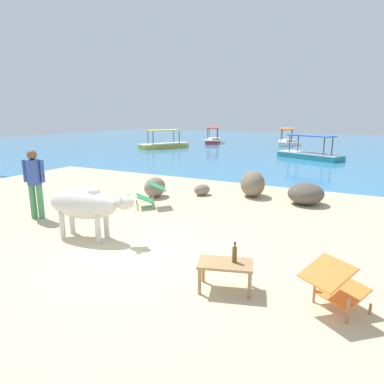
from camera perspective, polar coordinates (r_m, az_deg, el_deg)
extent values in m
cube|color=#CCB78E|center=(6.06, -9.75, -11.07)|extent=(18.00, 14.00, 0.04)
cube|color=teal|center=(26.69, 20.44, 6.95)|extent=(60.00, 36.00, 0.03)
cylinder|color=beige|center=(7.04, -14.13, -5.29)|extent=(0.11, 0.11, 0.54)
cylinder|color=beige|center=(6.79, -15.48, -6.03)|extent=(0.11, 0.11, 0.54)
cylinder|color=beige|center=(7.49, -19.46, -4.54)|extent=(0.11, 0.11, 0.54)
cylinder|color=beige|center=(7.26, -20.90, -5.20)|extent=(0.11, 0.11, 0.54)
ellipsoid|color=beige|center=(7.02, -17.81, -1.88)|extent=(1.55, 0.80, 0.59)
ellipsoid|color=beige|center=(6.51, -11.27, -1.74)|extent=(0.43, 0.30, 0.28)
cone|color=beige|center=(6.60, -10.73, -0.45)|extent=(0.11, 0.11, 0.10)
cone|color=beige|center=(6.36, -11.91, -1.01)|extent=(0.11, 0.11, 0.10)
ellipsoid|color=beige|center=(6.81, -16.18, -0.02)|extent=(0.31, 0.28, 0.20)
cube|color=#A37A4C|center=(4.86, 5.65, -11.85)|extent=(0.86, 0.65, 0.04)
cylinder|color=#A37A4C|center=(5.10, 9.67, -13.31)|extent=(0.05, 0.05, 0.38)
cylinder|color=#A37A4C|center=(4.78, 9.62, -15.21)|extent=(0.05, 0.05, 0.38)
cylinder|color=#A37A4C|center=(5.14, 1.88, -12.89)|extent=(0.05, 0.05, 0.38)
cylinder|color=#A37A4C|center=(4.83, 1.25, -14.73)|extent=(0.05, 0.05, 0.38)
cylinder|color=brown|center=(4.83, 7.14, -10.38)|extent=(0.07, 0.07, 0.22)
cylinder|color=brown|center=(4.78, 7.18, -8.84)|extent=(0.03, 0.03, 0.06)
cylinder|color=black|center=(4.77, 7.20, -8.41)|extent=(0.03, 0.03, 0.02)
cylinder|color=#A37A4C|center=(5.25, 22.95, -14.90)|extent=(0.04, 0.04, 0.14)
cylinder|color=#A37A4C|center=(4.98, 27.68, -16.99)|extent=(0.04, 0.04, 0.14)
cylinder|color=#A37A4C|center=(4.92, 19.81, -15.26)|extent=(0.04, 0.04, 0.34)
cylinder|color=#A37A4C|center=(4.63, 24.66, -17.59)|extent=(0.04, 0.04, 0.34)
cube|color=orange|center=(4.88, 23.88, -14.93)|extent=(0.67, 0.65, 0.21)
cube|color=orange|center=(4.52, 21.68, -12.41)|extent=(0.69, 0.68, 0.23)
cylinder|color=#A37A4C|center=(8.87, -9.09, -2.60)|extent=(0.04, 0.04, 0.14)
cylinder|color=#A37A4C|center=(9.37, -9.23, -1.75)|extent=(0.04, 0.04, 0.14)
cylinder|color=#A37A4C|center=(8.86, -6.44, -1.85)|extent=(0.04, 0.04, 0.34)
cylinder|color=#A37A4C|center=(9.36, -6.72, -1.04)|extent=(0.04, 0.04, 0.34)
cube|color=#339356|center=(9.08, -7.89, -1.07)|extent=(0.66, 0.68, 0.21)
cube|color=#339356|center=(9.03, -5.98, 1.03)|extent=(0.69, 0.70, 0.23)
cylinder|color=#428956|center=(8.85, -25.07, -1.44)|extent=(0.14, 0.14, 0.82)
cylinder|color=#428956|center=(8.77, -24.04, -1.47)|extent=(0.14, 0.14, 0.82)
cylinder|color=#334C99|center=(8.68, -24.99, 3.03)|extent=(0.32, 0.32, 0.58)
cylinder|color=#334C99|center=(8.78, -26.22, 3.20)|extent=(0.09, 0.09, 0.52)
cylinder|color=#334C99|center=(8.57, -23.78, 3.23)|extent=(0.09, 0.09, 0.52)
sphere|color=brown|center=(8.62, -25.25, 5.64)|extent=(0.22, 0.22, 0.22)
ellipsoid|color=brown|center=(9.81, 18.52, -0.25)|extent=(1.28, 1.29, 0.59)
ellipsoid|color=gray|center=(10.35, 1.69, 0.37)|extent=(0.58, 0.64, 0.33)
ellipsoid|color=#756651|center=(10.31, 10.11, 1.37)|extent=(1.05, 1.18, 0.77)
ellipsoid|color=gray|center=(10.16, -6.24, 0.81)|extent=(0.61, 0.83, 0.59)
cube|color=gold|center=(24.98, -4.73, 7.71)|extent=(2.63, 3.70, 0.28)
cube|color=white|center=(24.97, -4.74, 8.07)|extent=(2.72, 3.79, 0.04)
cylinder|color=brown|center=(25.81, -3.09, 9.27)|extent=(0.06, 0.06, 0.95)
cylinder|color=brown|center=(25.16, -2.16, 9.19)|extent=(0.06, 0.06, 0.95)
cylinder|color=brown|center=(24.75, -7.40, 9.02)|extent=(0.06, 0.06, 0.95)
cylinder|color=brown|center=(24.07, -6.54, 8.93)|extent=(0.06, 0.06, 0.95)
cube|color=#EFD14C|center=(24.90, -4.78, 10.27)|extent=(1.99, 2.67, 0.06)
cube|color=teal|center=(19.97, 19.06, 5.69)|extent=(3.72, 2.55, 0.28)
cube|color=white|center=(19.95, 19.09, 6.15)|extent=(3.81, 2.63, 0.04)
cylinder|color=brown|center=(19.65, 22.43, 7.12)|extent=(0.06, 0.06, 0.95)
cylinder|color=brown|center=(19.00, 21.21, 7.05)|extent=(0.06, 0.06, 0.95)
cylinder|color=brown|center=(20.84, 17.34, 7.80)|extent=(0.06, 0.06, 0.95)
cylinder|color=brown|center=(20.23, 16.03, 7.74)|extent=(0.06, 0.06, 0.95)
cube|color=#3D66C6|center=(19.87, 19.30, 8.89)|extent=(2.68, 1.93, 0.06)
cube|color=white|center=(28.41, 15.51, 7.93)|extent=(1.76, 3.74, 0.28)
cube|color=white|center=(28.40, 15.53, 8.25)|extent=(1.83, 3.82, 0.04)
cylinder|color=brown|center=(29.45, 14.89, 9.33)|extent=(0.06, 0.06, 0.95)
cylinder|color=brown|center=(29.43, 16.41, 9.24)|extent=(0.06, 0.06, 0.95)
cylinder|color=brown|center=(27.30, 14.71, 9.08)|extent=(0.06, 0.06, 0.95)
cylinder|color=brown|center=(27.28, 16.34, 8.98)|extent=(0.06, 0.06, 0.95)
cube|color=orange|center=(28.34, 15.65, 10.18)|extent=(1.40, 2.65, 0.06)
cube|color=#C63833|center=(29.33, 3.52, 8.52)|extent=(2.34, 3.75, 0.28)
cube|color=white|center=(29.32, 3.52, 8.83)|extent=(2.42, 3.84, 0.04)
cylinder|color=brown|center=(28.20, 4.22, 9.58)|extent=(0.06, 0.06, 0.95)
cylinder|color=brown|center=(28.23, 2.64, 9.61)|extent=(0.06, 0.06, 0.95)
cylinder|color=brown|center=(30.35, 4.37, 9.83)|extent=(0.06, 0.06, 0.95)
cylinder|color=brown|center=(30.39, 2.90, 9.85)|extent=(0.06, 0.06, 0.95)
cube|color=red|center=(29.26, 3.55, 10.71)|extent=(1.79, 2.69, 0.06)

